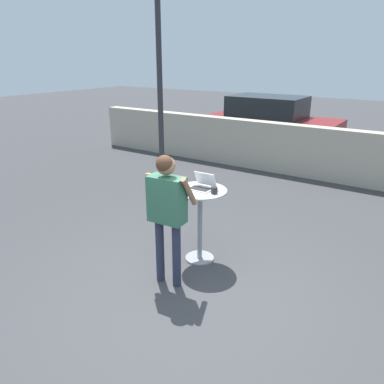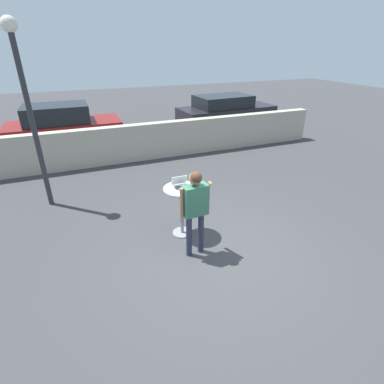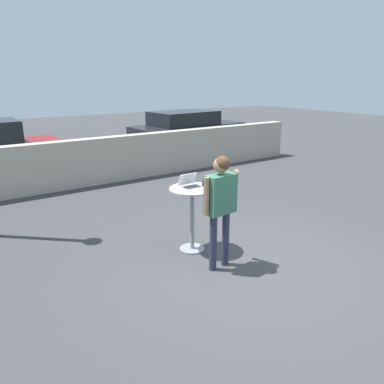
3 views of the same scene
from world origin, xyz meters
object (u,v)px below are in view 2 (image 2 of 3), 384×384
Objects in this scene: coffee_mug at (193,185)px; parked_car_near_street at (226,111)px; laptop at (181,185)px; street_lamp at (26,94)px; standing_person at (195,203)px; parked_car_further_down at (62,125)px; cafe_table at (182,202)px.

coffee_mug is 0.03× the size of parked_car_near_street.
laptop is 9.19m from parked_car_near_street.
coffee_mug is 4.14m from street_lamp.
laptop is at bearing 89.09° from standing_person.
standing_person reaches higher than parked_car_further_down.
parked_car_near_street is at bearing 56.47° from cafe_table.
coffee_mug is 0.07× the size of standing_person.
parked_car_further_down reaches higher than parked_car_near_street.
laptop is 0.08× the size of street_lamp.
standing_person reaches higher than cafe_table.
laptop is at bearing 163.08° from coffee_mug.
parked_car_near_street is (5.10, 7.64, -0.34)m from laptop.
standing_person reaches higher than laptop.
street_lamp is (-0.48, -5.26, 1.92)m from parked_car_further_down.
street_lamp is (-7.74, -5.18, 1.92)m from parked_car_near_street.
standing_person is (-0.01, -0.74, 0.36)m from cafe_table.
laptop is at bearing -74.38° from parked_car_further_down.
standing_person is 0.41× the size of street_lamp.
standing_person reaches higher than coffee_mug.
standing_person is at bearing -91.01° from cafe_table.
parked_car_near_street is 7.25m from parked_car_further_down.
standing_person is at bearing -121.22° from parked_car_near_street.
parked_car_further_down is at bearing 104.15° from standing_person.
parked_car_near_street is 9.51m from street_lamp.
cafe_table is 0.62× the size of standing_person.
parked_car_further_down is at bearing 105.62° from laptop.
parked_car_further_down reaches higher than coffee_mug.
coffee_mug reaches higher than cafe_table.
street_lamp reaches higher than parked_car_further_down.
parked_car_further_down is at bearing 84.76° from street_lamp.
parked_car_further_down is (-2.14, 8.51, -0.32)m from standing_person.
street_lamp is at bearing 136.49° from cafe_table.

